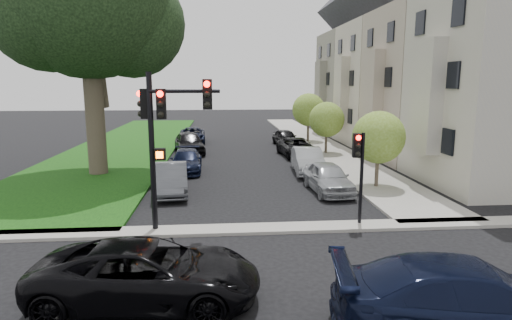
{
  "coord_description": "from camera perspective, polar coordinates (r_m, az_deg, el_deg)",
  "views": [
    {
      "loc": [
        -1.47,
        -12.44,
        5.19
      ],
      "look_at": [
        0.0,
        5.0,
        2.0
      ],
      "focal_mm": 30.0,
      "sensor_mm": 36.0,
      "label": 1
    }
  ],
  "objects": [
    {
      "name": "sidewalk_cross",
      "position": [
        15.39,
        0.95,
        -9.14
      ],
      "size": [
        60.0,
        1.0,
        0.12
      ],
      "primitive_type": "cube",
      "color": "gray",
      "rests_on": "ground"
    },
    {
      "name": "house_d",
      "position": [
        45.17,
        13.43,
        12.27
      ],
      "size": [
        7.7,
        7.55,
        15.97
      ],
      "color": "gray",
      "rests_on": "ground"
    },
    {
      "name": "car_parked_1",
      "position": [
        24.85,
        6.91,
        -0.09
      ],
      "size": [
        1.81,
        4.51,
        1.46
      ],
      "primitive_type": "imported",
      "rotation": [
        0.0,
        0.0,
        -0.06
      ],
      "color": "#999BA0",
      "rests_on": "ground"
    },
    {
      "name": "small_tree_b",
      "position": [
        31.34,
        9.4,
        5.34
      ],
      "size": [
        2.54,
        2.54,
        3.81
      ],
      "color": "brown",
      "rests_on": "ground"
    },
    {
      "name": "car_parked_3",
      "position": [
        35.58,
        3.98,
        3.01
      ],
      "size": [
        2.08,
        4.09,
        1.34
      ],
      "primitive_type": "imported",
      "rotation": [
        0.0,
        0.0,
        0.13
      ],
      "color": "black",
      "rests_on": "ground"
    },
    {
      "name": "house_b",
      "position": [
        31.26,
        22.2,
        12.79
      ],
      "size": [
        7.7,
        7.55,
        15.97
      ],
      "color": "#B2A28E",
      "rests_on": "ground"
    },
    {
      "name": "car_cross_near",
      "position": [
        10.78,
        -14.21,
        -14.4
      ],
      "size": [
        5.47,
        2.8,
        1.48
      ],
      "primitive_type": "imported",
      "rotation": [
        0.0,
        0.0,
        1.5
      ],
      "color": "black",
      "rests_on": "ground"
    },
    {
      "name": "car_parked_0",
      "position": [
        20.66,
        9.6,
        -2.33
      ],
      "size": [
        1.9,
        4.26,
        1.43
      ],
      "primitive_type": "imported",
      "rotation": [
        0.0,
        0.0,
        0.05
      ],
      "color": "#999BA0",
      "rests_on": "ground"
    },
    {
      "name": "car_cross_far",
      "position": [
        10.13,
        26.75,
        -16.42
      ],
      "size": [
        5.89,
        3.05,
        1.63
      ],
      "primitive_type": "imported",
      "rotation": [
        0.0,
        0.0,
        1.43
      ],
      "color": "black",
      "rests_on": "ground"
    },
    {
      "name": "small_tree_c",
      "position": [
        37.56,
        7.02,
        6.66
      ],
      "size": [
        2.84,
        2.84,
        4.26
      ],
      "color": "brown",
      "rests_on": "ground"
    },
    {
      "name": "traffic_signal_main",
      "position": [
        14.86,
        -12.16,
        4.8
      ],
      "size": [
        2.7,
        0.7,
        5.53
      ],
      "color": "black",
      "rests_on": "ground"
    },
    {
      "name": "car_parked_2",
      "position": [
        30.21,
        5.58,
        1.65
      ],
      "size": [
        2.6,
        4.9,
        1.31
      ],
      "primitive_type": "imported",
      "rotation": [
        0.0,
        0.0,
        0.09
      ],
      "color": "black",
      "rests_on": "ground"
    },
    {
      "name": "ground",
      "position": [
        13.56,
        1.82,
        -12.19
      ],
      "size": [
        140.0,
        140.0,
        0.0
      ],
      "primitive_type": "plane",
      "color": "black",
      "rests_on": "ground"
    },
    {
      "name": "sidewalk_right",
      "position": [
        37.7,
        7.82,
        2.42
      ],
      "size": [
        3.5,
        44.0,
        0.12
      ],
      "primitive_type": "cube",
      "color": "gray",
      "rests_on": "ground"
    },
    {
      "name": "small_tree_a",
      "position": [
        21.62,
        16.02,
        2.92
      ],
      "size": [
        2.56,
        2.56,
        3.84
      ],
      "color": "brown",
      "rests_on": "ground"
    },
    {
      "name": "car_parked_8",
      "position": [
        37.58,
        -8.51,
        3.29
      ],
      "size": [
        2.4,
        4.82,
        1.31
      ],
      "primitive_type": "imported",
      "rotation": [
        0.0,
        0.0,
        0.05
      ],
      "color": "black",
      "rests_on": "ground"
    },
    {
      "name": "traffic_signal_secondary",
      "position": [
        15.69,
        13.57,
        -0.22
      ],
      "size": [
        0.44,
        0.36,
        3.44
      ],
      "color": "black",
      "rests_on": "ground"
    },
    {
      "name": "car_parked_6",
      "position": [
        25.42,
        -9.28,
        -0.12
      ],
      "size": [
        1.9,
        4.44,
        1.27
      ],
      "primitive_type": "imported",
      "rotation": [
        0.0,
        0.0,
        0.03
      ],
      "color": "black",
      "rests_on": "ground"
    },
    {
      "name": "grass_strip",
      "position": [
        37.56,
        -16.35,
        2.06
      ],
      "size": [
        8.0,
        44.0,
        0.12
      ],
      "primitive_type": "cube",
      "color": "#11360E",
      "rests_on": "ground"
    },
    {
      "name": "house_a",
      "position": [
        24.79,
        30.2,
        13.01
      ],
      "size": [
        7.7,
        7.55,
        15.97
      ],
      "color": "#ADACAA",
      "rests_on": "ground"
    },
    {
      "name": "car_parked_5",
      "position": [
        20.5,
        -11.29,
        -2.5
      ],
      "size": [
        1.92,
        4.43,
        1.42
      ],
      "primitive_type": "imported",
      "rotation": [
        0.0,
        0.0,
        0.1
      ],
      "color": "#3F4247",
      "rests_on": "ground"
    },
    {
      "name": "car_parked_7",
      "position": [
        31.9,
        -8.9,
        2.3
      ],
      "size": [
        2.75,
        4.98,
        1.61
      ],
      "primitive_type": "imported",
      "rotation": [
        0.0,
        0.0,
        0.19
      ],
      "color": "black",
      "rests_on": "ground"
    },
    {
      "name": "house_c",
      "position": [
        38.11,
        17.01,
        12.52
      ],
      "size": [
        7.7,
        7.55,
        15.97
      ],
      "color": "#B5AD9E",
      "rests_on": "ground"
    }
  ]
}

